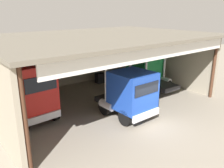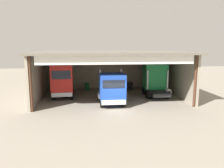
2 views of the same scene
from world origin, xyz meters
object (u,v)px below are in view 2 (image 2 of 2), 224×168
(truck_red_center_bay, at_px, (62,81))
(truck_blue_center_left_bay, at_px, (112,88))
(oil_drum, at_px, (87,86))
(tool_cart, at_px, (129,86))
(truck_green_yard_outside, at_px, (155,79))

(truck_red_center_bay, xyz_separation_m, truck_blue_center_left_bay, (5.18, -3.48, -0.24))
(oil_drum, distance_m, tool_cart, 5.70)
(truck_blue_center_left_bay, height_order, tool_cart, truck_blue_center_left_bay)
(tool_cart, bearing_deg, truck_red_center_bay, -153.55)
(truck_red_center_bay, height_order, tool_cart, truck_red_center_bay)
(truck_red_center_bay, relative_size, tool_cart, 5.03)
(oil_drum, bearing_deg, truck_green_yard_outside, -29.12)
(tool_cart, bearing_deg, oil_drum, 175.21)
(truck_red_center_bay, bearing_deg, tool_cart, -156.09)
(tool_cart, bearing_deg, truck_blue_center_left_bay, -112.73)
(oil_drum, relative_size, tool_cart, 0.91)
(truck_green_yard_outside, xyz_separation_m, oil_drum, (-8.03, 4.47, -1.51))
(truck_blue_center_left_bay, bearing_deg, truck_green_yard_outside, -146.94)
(truck_red_center_bay, xyz_separation_m, tool_cart, (8.38, 4.17, -1.45))
(tool_cart, bearing_deg, truck_green_yard_outside, -59.52)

